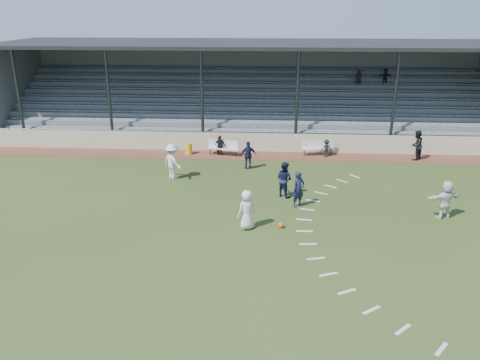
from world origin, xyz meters
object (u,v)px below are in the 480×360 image
at_px(official, 416,145).
at_px(bench_right, 318,146).
at_px(player_navy_lead, 298,189).
at_px(football, 281,225).
at_px(bench_left, 223,146).
at_px(player_white_lead, 247,210).
at_px(trash_bin, 189,149).

bearing_deg(official, bench_right, -54.35).
bearing_deg(bench_right, player_navy_lead, -108.08).
relative_size(bench_right, football, 8.67).
xyz_separation_m(bench_left, bench_right, (5.97, 0.37, 0.00)).
bearing_deg(bench_left, player_white_lead, -65.73).
xyz_separation_m(bench_right, player_white_lead, (-3.94, -10.80, 0.27)).
height_order(bench_left, player_white_lead, player_white_lead).
bearing_deg(official, bench_left, -49.52).
bearing_deg(trash_bin, bench_left, -0.49).
height_order(trash_bin, player_white_lead, player_white_lead).
relative_size(bench_right, player_white_lead, 1.19).
distance_m(football, player_white_lead, 1.63).
bearing_deg(football, trash_bin, 118.81).
height_order(football, official, official).
relative_size(bench_right, player_navy_lead, 1.19).
distance_m(player_white_lead, player_navy_lead, 3.36).
bearing_deg(bench_right, bench_left, 176.83).
height_order(bench_left, official, official).
bearing_deg(player_white_lead, bench_left, -113.72).
bearing_deg(player_navy_lead, bench_left, 84.26).
height_order(football, player_white_lead, player_white_lead).
distance_m(bench_left, bench_right, 5.98).
height_order(bench_left, football, bench_left).
xyz_separation_m(bench_left, official, (11.85, -0.25, 0.36)).
bearing_deg(player_navy_lead, football, -143.69).
bearing_deg(bench_left, player_navy_lead, -48.31).
height_order(bench_left, player_navy_lead, player_navy_lead).
relative_size(football, official, 0.13).
bearing_deg(player_white_lead, bench_right, -144.78).
height_order(trash_bin, official, official).
relative_size(bench_left, player_white_lead, 1.19).
bearing_deg(football, official, 50.15).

